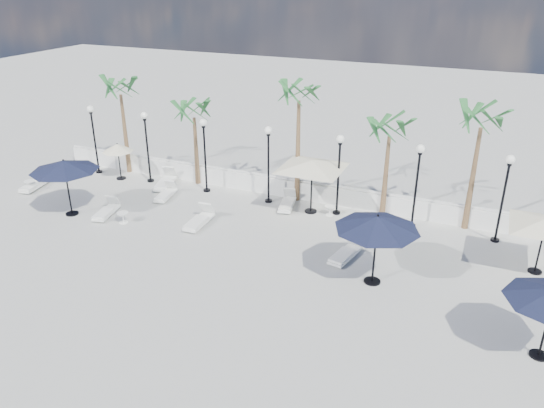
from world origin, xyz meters
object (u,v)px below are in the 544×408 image
at_px(lounger_1, 166,194).
at_px(lounger_4, 199,220).
at_px(lounger_0, 35,184).
at_px(parasol_cream_small, 118,148).
at_px(lounger_2, 166,182).
at_px(lounger_6, 345,253).
at_px(parasol_navy_left, 64,166).
at_px(parasol_cream_sq_a, 312,160).
at_px(lounger_3, 106,211).
at_px(lounger_5, 287,203).
at_px(parasol_navy_mid, 377,223).

bearing_deg(lounger_1, lounger_4, -43.00).
distance_m(lounger_0, parasol_cream_small, 4.64).
relative_size(lounger_2, lounger_4, 1.09).
relative_size(lounger_6, parasol_navy_left, 0.64).
relative_size(lounger_4, parasol_navy_left, 0.66).
relative_size(lounger_0, lounger_1, 1.11).
height_order(lounger_0, lounger_1, lounger_0).
bearing_deg(parasol_cream_sq_a, lounger_3, -154.42).
height_order(lounger_0, parasol_navy_left, parasol_navy_left).
relative_size(lounger_5, lounger_6, 0.99).
distance_m(lounger_6, parasol_navy_mid, 2.90).
bearing_deg(parasol_navy_left, lounger_1, 48.58).
relative_size(lounger_0, parasol_cream_sq_a, 0.35).
bearing_deg(parasol_cream_small, lounger_1, -18.91).
relative_size(parasol_navy_mid, parasol_cream_sq_a, 0.54).
distance_m(lounger_0, lounger_6, 17.07).
distance_m(lounger_3, parasol_navy_mid, 13.01).
height_order(lounger_5, parasol_cream_small, parasol_cream_small).
bearing_deg(parasol_navy_mid, lounger_1, 162.29).
bearing_deg(lounger_0, lounger_3, -22.88).
height_order(parasol_cream_sq_a, parasol_cream_small, parasol_cream_sq_a).
height_order(lounger_0, parasol_cream_sq_a, parasol_cream_sq_a).
xyz_separation_m(parasol_navy_left, parasol_cream_sq_a, (10.26, 4.68, 0.17)).
bearing_deg(parasol_cream_sq_a, lounger_4, -141.33).
distance_m(lounger_5, parasol_cream_sq_a, 2.65).
bearing_deg(lounger_1, lounger_0, -177.06).
bearing_deg(lounger_0, lounger_1, 2.28).
xyz_separation_m(lounger_2, lounger_5, (6.94, -0.00, -0.03)).
bearing_deg(lounger_5, parasol_cream_sq_a, -12.99).
xyz_separation_m(lounger_0, lounger_6, (17.05, -0.73, -0.01)).
height_order(lounger_6, parasol_cream_small, parasol_cream_small).
height_order(lounger_1, lounger_5, lounger_5).
bearing_deg(lounger_2, lounger_4, -56.48).
bearing_deg(parasol_navy_left, parasol_cream_small, 99.62).
distance_m(lounger_1, lounger_4, 3.72).
xyz_separation_m(lounger_3, lounger_5, (7.44, 4.16, 0.00)).
distance_m(parasol_navy_left, parasol_navy_mid, 14.40).
bearing_deg(lounger_4, lounger_3, -172.28).
xyz_separation_m(lounger_3, lounger_4, (4.51, 0.82, 0.02)).
height_order(lounger_1, parasol_cream_sq_a, parasol_cream_sq_a).
bearing_deg(lounger_4, parasol_cream_small, 151.68).
bearing_deg(lounger_4, parasol_navy_mid, -13.72).
xyz_separation_m(lounger_1, lounger_3, (-1.38, -2.85, 0.01)).
xyz_separation_m(lounger_5, parasol_cream_small, (-9.84, -0.02, 1.51)).
distance_m(lounger_2, lounger_5, 6.94).
distance_m(lounger_0, lounger_5, 13.43).
bearing_deg(parasol_cream_sq_a, parasol_navy_mid, -50.04).
height_order(lounger_3, parasol_cream_sq_a, parasol_cream_sq_a).
relative_size(lounger_4, lounger_5, 1.04).
bearing_deg(lounger_2, lounger_5, -16.71).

